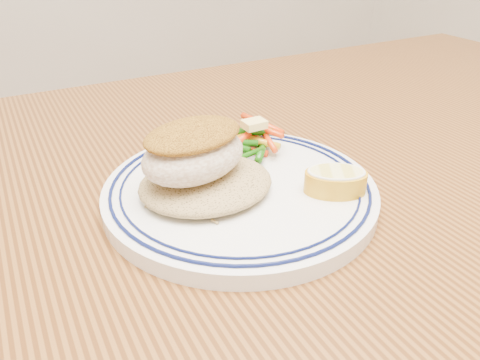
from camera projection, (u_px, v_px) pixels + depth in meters
name	position (u px, v px, depth m)	size (l,w,h in m)	color
dining_table	(255.00, 301.00, 0.46)	(1.50, 0.90, 0.75)	#4E2A0F
plate	(240.00, 190.00, 0.43)	(0.25, 0.25, 0.02)	white
rice_pilaf	(206.00, 180.00, 0.42)	(0.12, 0.11, 0.02)	#957B4A
fish_fillet	(194.00, 150.00, 0.40)	(0.11, 0.09, 0.05)	beige
vegetable_pile	(243.00, 139.00, 0.49)	(0.10, 0.09, 0.03)	red
butter_pat	(254.00, 124.00, 0.48)	(0.02, 0.02, 0.01)	#FEE47C
lemon_wedge	(336.00, 180.00, 0.41)	(0.07, 0.07, 0.02)	gold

